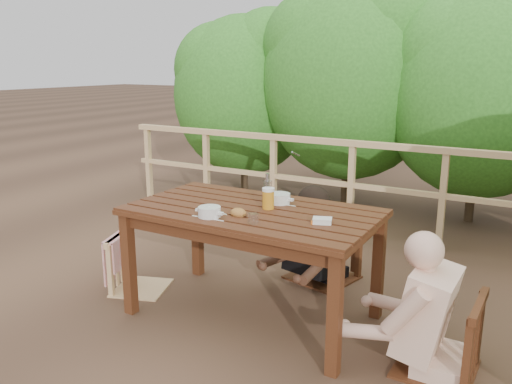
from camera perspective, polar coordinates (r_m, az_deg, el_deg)
The scene contains 16 objects.
ground at distance 3.85m, azimuth -0.38°, elevation -13.26°, with size 60.00×60.00×0.00m, color brown.
table at distance 3.69m, azimuth -0.39°, elevation -7.88°, with size 1.68×0.95×0.78m, color #402010.
chair_left at distance 4.19m, azimuth -12.73°, elevation -5.12°, with size 0.41×0.41×0.83m, color tan.
chair_far at distance 4.30m, azimuth 7.46°, elevation -3.19°, with size 0.50×0.50×1.00m, color #402010.
chair_right at distance 3.20m, azimuth 19.72°, elevation -10.88°, with size 0.46×0.46×0.92m, color #402010.
woman at distance 4.29m, azimuth 7.61°, elevation -1.54°, with size 0.50×0.62×1.25m, color black, non-canonical shape.
diner_right at distance 3.12m, azimuth 20.61°, elevation -7.17°, with size 0.55×0.68×1.38m, color beige, non-canonical shape.
railing at distance 5.40m, azimuth 10.37°, elevation 0.29°, with size 5.60×0.10×1.01m, color tan.
hedge_row at distance 6.30m, azimuth 18.33°, elevation 14.57°, with size 6.60×1.60×3.80m, color #2E6E20, non-canonical shape.
soup_near at distance 3.38m, azimuth -5.13°, elevation -2.30°, with size 0.25×0.25×0.08m, color white.
soup_far at distance 3.69m, azimuth 2.58°, elevation -0.82°, with size 0.26×0.26×0.09m, color silver.
bread_roll at distance 3.40m, azimuth -1.95°, elevation -2.32°, with size 0.11×0.08×0.07m, color #AF763B.
beer_glass at distance 3.54m, azimuth 1.36°, elevation -0.82°, with size 0.08×0.08×0.16m, color orange.
bottle at distance 3.57m, azimuth 1.27°, elevation 0.06°, with size 0.06×0.06×0.25m, color silver.
tumbler at distance 3.23m, azimuth -0.30°, elevation -3.05°, with size 0.07×0.07×0.08m, color white.
butter_tub at distance 3.26m, azimuth 7.28°, elevation -3.28°, with size 0.12×0.08×0.05m, color white.
Camera 1 is at (1.73, -2.96, 1.77)m, focal length 36.46 mm.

